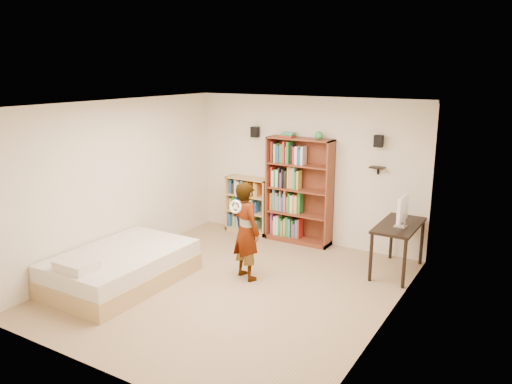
% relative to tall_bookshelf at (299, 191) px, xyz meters
% --- Properties ---
extents(ground, '(4.50, 5.00, 0.01)m').
position_rel_tall_bookshelf_xyz_m(ground, '(0.06, -2.32, -0.98)').
color(ground, tan).
rests_on(ground, ground).
extents(room_shell, '(4.52, 5.02, 2.71)m').
position_rel_tall_bookshelf_xyz_m(room_shell, '(0.06, -2.32, 0.78)').
color(room_shell, white).
rests_on(room_shell, ground).
extents(crown_molding, '(4.50, 5.00, 0.06)m').
position_rel_tall_bookshelf_xyz_m(crown_molding, '(0.06, -2.32, 1.69)').
color(crown_molding, white).
rests_on(crown_molding, room_shell).
extents(speaker_left, '(0.14, 0.12, 0.20)m').
position_rel_tall_bookshelf_xyz_m(speaker_left, '(-0.99, 0.08, 1.02)').
color(speaker_left, black).
rests_on(speaker_left, room_shell).
extents(speaker_right, '(0.14, 0.12, 0.20)m').
position_rel_tall_bookshelf_xyz_m(speaker_right, '(1.41, 0.08, 1.02)').
color(speaker_right, black).
rests_on(speaker_right, room_shell).
extents(wall_shelf, '(0.25, 0.16, 0.02)m').
position_rel_tall_bookshelf_xyz_m(wall_shelf, '(1.41, 0.09, 0.57)').
color(wall_shelf, black).
rests_on(wall_shelf, room_shell).
extents(tall_bookshelf, '(1.24, 0.36, 1.96)m').
position_rel_tall_bookshelf_xyz_m(tall_bookshelf, '(0.00, 0.00, 0.00)').
color(tall_bookshelf, brown).
rests_on(tall_bookshelf, ground).
extents(low_bookshelf, '(0.89, 0.33, 1.11)m').
position_rel_tall_bookshelf_xyz_m(low_bookshelf, '(-1.11, 0.01, -0.43)').
color(low_bookshelf, tan).
rests_on(low_bookshelf, ground).
extents(computer_desk, '(0.59, 1.18, 0.81)m').
position_rel_tall_bookshelf_xyz_m(computer_desk, '(1.99, -0.50, -0.58)').
color(computer_desk, black).
rests_on(computer_desk, ground).
extents(imac, '(0.12, 0.50, 0.50)m').
position_rel_tall_bookshelf_xyz_m(imac, '(2.04, -0.64, 0.07)').
color(imac, white).
rests_on(imac, computer_desk).
extents(daybed, '(1.40, 2.16, 0.64)m').
position_rel_tall_bookshelf_xyz_m(daybed, '(-1.47, -3.06, -0.66)').
color(daybed, white).
rests_on(daybed, ground).
extents(person, '(0.66, 0.55, 1.53)m').
position_rel_tall_bookshelf_xyz_m(person, '(0.04, -1.91, -0.21)').
color(person, black).
rests_on(person, ground).
extents(wii_wheel, '(0.20, 0.08, 0.20)m').
position_rel_tall_bookshelf_xyz_m(wii_wheel, '(0.04, -2.20, 0.24)').
color(wii_wheel, white).
rests_on(wii_wheel, person).
extents(navy_bag, '(0.32, 0.22, 0.41)m').
position_rel_tall_bookshelf_xyz_m(navy_bag, '(-1.12, -0.07, -0.77)').
color(navy_bag, black).
rests_on(navy_bag, ground).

